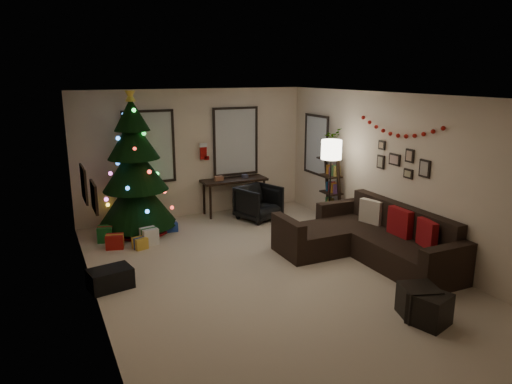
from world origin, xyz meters
The scene contains 29 objects.
floor centered at (0.00, 0.00, 0.00)m, with size 7.00×7.00×0.00m, color #C4AF94.
ceiling centered at (0.00, 0.00, 2.70)m, with size 7.00×7.00×0.00m, color white.
wall_back centered at (0.00, 3.50, 1.35)m, with size 5.00×5.00×0.00m, color beige.
wall_front centered at (0.00, -3.50, 1.35)m, with size 5.00×5.00×0.00m, color beige.
wall_left centered at (-2.50, 0.00, 1.35)m, with size 7.00×7.00×0.00m, color beige.
wall_right centered at (2.50, 0.00, 1.35)m, with size 7.00×7.00×0.00m, color beige.
window_back_left centered at (-0.95, 3.47, 1.55)m, with size 1.05×0.06×1.50m.
window_back_right centered at (0.95, 3.47, 1.55)m, with size 1.05×0.06×1.50m.
window_right_wall centered at (2.47, 2.55, 1.50)m, with size 0.06×0.90×1.30m.
christmas_tree centered at (-1.37, 2.89, 1.16)m, with size 1.51×1.51×2.80m.
presents centered at (-1.57, 2.26, 0.13)m, with size 1.50×1.01×0.30m.
sofa centered at (1.83, -0.12, 0.29)m, with size 1.95×2.83×0.88m.
pillow_red_a centered at (2.21, -1.03, 0.64)m, with size 0.11×0.42×0.42m, color maroon.
pillow_red_b centered at (2.21, -0.44, 0.64)m, with size 0.13×0.47×0.47m, color maroon.
pillow_cream centered at (2.21, 0.30, 0.63)m, with size 0.12×0.42×0.42m, color beige.
ottoman_near centered at (1.14, -2.03, 0.21)m, with size 0.43×0.43×0.41m, color black.
ottoman_far centered at (1.13, -2.23, 0.20)m, with size 0.42×0.42×0.40m, color black.
desk centered at (0.81, 3.22, 0.68)m, with size 1.43×0.51×0.77m.
desk_chair centered at (1.09, 2.57, 0.36)m, with size 0.71×0.66×0.73m, color black.
bookshelf centered at (2.30, 1.67, 0.77)m, with size 0.30×0.47×1.58m.
potted_plant centered at (2.30, 1.71, 1.82)m, with size 0.46×0.40×0.51m, color #4C4C4C.
floor_lamp centered at (1.95, 1.23, 1.51)m, with size 0.38×0.38×1.80m.
art_map centered at (-2.48, 0.88, 1.48)m, with size 0.04×0.60×0.50m.
art_abstract centered at (-2.48, -0.35, 1.58)m, with size 0.04×0.45×0.35m.
gallery centered at (2.48, -0.07, 1.57)m, with size 0.03×1.25×0.54m.
garland centered at (2.45, 0.03, 2.12)m, with size 0.08×1.90×0.30m, color #A5140C, non-canonical shape.
stocking_left centered at (-0.14, 3.53, 1.54)m, with size 0.20×0.05×0.36m.
stocking_right centered at (0.19, 3.40, 1.40)m, with size 0.20×0.05×0.36m.
storage_bin centered at (-2.27, 0.48, 0.15)m, with size 0.60×0.40×0.30m, color black.
Camera 1 is at (-3.06, -6.12, 3.02)m, focal length 33.37 mm.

